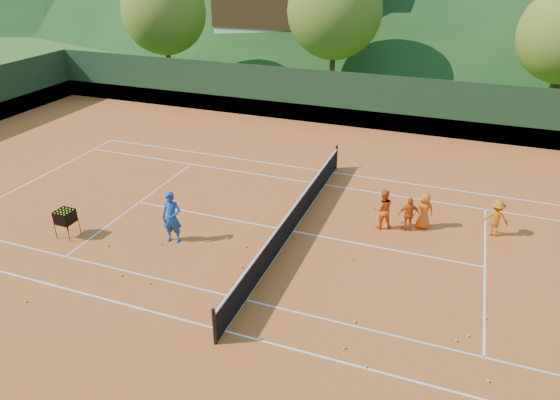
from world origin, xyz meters
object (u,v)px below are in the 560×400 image
(student_b, at_px, (409,214))
(chalet_mid, at_px, (493,0))
(coach, at_px, (172,217))
(ball_hopper, at_px, (65,217))
(student_a, at_px, (383,209))
(tennis_net, at_px, (293,219))
(student_c, at_px, (424,211))
(student_d, at_px, (496,218))

(student_b, xyz_separation_m, chalet_mid, (2.21, 32.51, 4.33))
(student_b, bearing_deg, coach, 8.66)
(coach, xyz_separation_m, ball_hopper, (-3.60, -1.00, -0.17))
(student_b, distance_m, ball_hopper, 11.88)
(coach, distance_m, ball_hopper, 3.74)
(coach, distance_m, student_a, 7.31)
(tennis_net, xyz_separation_m, ball_hopper, (-7.19, -3.03, 0.25))
(student_b, bearing_deg, student_a, -9.30)
(student_c, bearing_deg, student_d, 167.07)
(student_a, height_order, ball_hopper, student_a)
(student_c, relative_size, student_d, 1.01)
(student_a, xyz_separation_m, student_c, (1.37, 0.51, -0.07))
(student_b, bearing_deg, tennis_net, 4.59)
(student_d, bearing_deg, student_a, 9.62)
(chalet_mid, bearing_deg, tennis_net, -100.01)
(student_a, height_order, student_b, student_a)
(student_d, height_order, ball_hopper, student_d)
(coach, xyz_separation_m, chalet_mid, (9.59, 36.03, 4.05))
(student_a, relative_size, student_d, 1.11)
(student_c, distance_m, ball_hopper, 12.46)
(student_a, distance_m, student_b, 0.92)
(coach, bearing_deg, student_b, 14.94)
(student_c, relative_size, tennis_net, 0.11)
(ball_hopper, bearing_deg, student_d, 20.72)
(coach, bearing_deg, student_a, 17.16)
(tennis_net, bearing_deg, student_d, 18.32)
(coach, height_order, student_a, coach)
(student_b, relative_size, tennis_net, 0.11)
(coach, xyz_separation_m, student_b, (7.38, 3.52, -0.27))
(student_c, height_order, ball_hopper, student_c)
(student_b, relative_size, student_d, 0.96)
(student_b, xyz_separation_m, tennis_net, (-3.79, -1.49, -0.14))
(student_b, height_order, chalet_mid, chalet_mid)
(student_c, distance_m, student_d, 2.39)
(student_b, bearing_deg, chalet_mid, -110.69)
(tennis_net, bearing_deg, student_c, 23.83)
(tennis_net, distance_m, chalet_mid, 34.81)
(tennis_net, bearing_deg, chalet_mid, 79.99)
(coach, height_order, student_b, coach)
(student_b, height_order, student_d, student_d)
(student_d, relative_size, ball_hopper, 1.34)
(coach, bearing_deg, tennis_net, 18.96)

